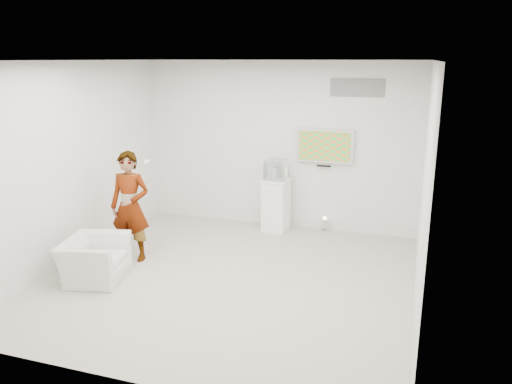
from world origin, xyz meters
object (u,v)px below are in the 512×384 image
Objects in this scene: tv at (325,146)px; armchair at (94,259)px; pedestal at (276,205)px; floor_uplight at (324,225)px; person at (130,207)px.

armchair is at bearing -131.10° from tv.
pedestal reaches higher than armchair.
floor_uplight is (2.72, 2.96, -0.16)m from armchair.
floor_uplight is at bearing 10.69° from pedestal.
pedestal is (1.74, 1.99, -0.37)m from person.
person is at bearing -20.18° from armchair.
armchair is at bearing -132.57° from floor_uplight.
tv is 1.42m from floor_uplight.
armchair is 0.96× the size of pedestal.
person is at bearing -131.27° from pedestal.
person is 6.20× the size of floor_uplight.
armchair is 4.03m from floor_uplight.
pedestal is 3.47× the size of floor_uplight.
tv is 1.37m from pedestal.
pedestal is 0.94m from floor_uplight.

